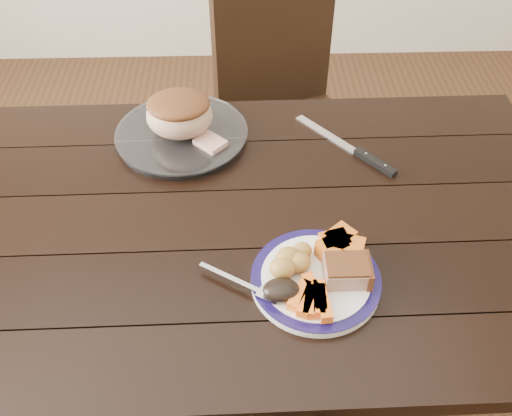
{
  "coord_description": "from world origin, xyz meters",
  "views": [
    {
      "loc": [
        0.05,
        -0.87,
        1.65
      ],
      "look_at": [
        0.08,
        -0.02,
        0.8
      ],
      "focal_mm": 40.0,
      "sensor_mm": 36.0,
      "label": 1
    }
  ],
  "objects_px": {
    "dining_table": "(221,246)",
    "fork": "(245,285)",
    "carving_knife": "(362,155)",
    "dinner_plate": "(316,280)",
    "roast_joint": "(180,116)",
    "pork_slice": "(346,271)",
    "chair_far": "(287,109)",
    "serving_platter": "(182,136)"
  },
  "relations": [
    {
      "from": "dining_table",
      "to": "fork",
      "type": "xyz_separation_m",
      "value": [
        0.05,
        -0.2,
        0.11
      ]
    },
    {
      "from": "fork",
      "to": "carving_knife",
      "type": "relative_size",
      "value": 0.62
    },
    {
      "from": "dinner_plate",
      "to": "fork",
      "type": "distance_m",
      "value": 0.14
    },
    {
      "from": "fork",
      "to": "dinner_plate",
      "type": "bearing_deg",
      "value": 38.34
    },
    {
      "from": "dinner_plate",
      "to": "roast_joint",
      "type": "xyz_separation_m",
      "value": [
        -0.29,
        0.47,
        0.06
      ]
    },
    {
      "from": "pork_slice",
      "to": "carving_knife",
      "type": "height_order",
      "value": "pork_slice"
    },
    {
      "from": "dining_table",
      "to": "carving_knife",
      "type": "bearing_deg",
      "value": 30.01
    },
    {
      "from": "chair_far",
      "to": "roast_joint",
      "type": "relative_size",
      "value": 5.65
    },
    {
      "from": "serving_platter",
      "to": "chair_far",
      "type": "bearing_deg",
      "value": 55.26
    },
    {
      "from": "chair_far",
      "to": "dinner_plate",
      "type": "height_order",
      "value": "chair_far"
    },
    {
      "from": "chair_far",
      "to": "fork",
      "type": "xyz_separation_m",
      "value": [
        -0.15,
        -0.93,
        0.25
      ]
    },
    {
      "from": "pork_slice",
      "to": "roast_joint",
      "type": "height_order",
      "value": "roast_joint"
    },
    {
      "from": "chair_far",
      "to": "serving_platter",
      "type": "height_order",
      "value": "chair_far"
    },
    {
      "from": "pork_slice",
      "to": "carving_knife",
      "type": "xyz_separation_m",
      "value": [
        0.1,
        0.39,
        -0.03
      ]
    },
    {
      "from": "chair_far",
      "to": "carving_knife",
      "type": "xyz_separation_m",
      "value": [
        0.14,
        -0.53,
        0.23
      ]
    },
    {
      "from": "serving_platter",
      "to": "dinner_plate",
      "type": "bearing_deg",
      "value": -58.25
    },
    {
      "from": "dining_table",
      "to": "carving_knife",
      "type": "distance_m",
      "value": 0.41
    },
    {
      "from": "serving_platter",
      "to": "pork_slice",
      "type": "height_order",
      "value": "pork_slice"
    },
    {
      "from": "chair_far",
      "to": "carving_knife",
      "type": "bearing_deg",
      "value": 82.26
    },
    {
      "from": "dining_table",
      "to": "serving_platter",
      "type": "height_order",
      "value": "serving_platter"
    },
    {
      "from": "pork_slice",
      "to": "fork",
      "type": "height_order",
      "value": "pork_slice"
    },
    {
      "from": "serving_platter",
      "to": "fork",
      "type": "relative_size",
      "value": 2.03
    },
    {
      "from": "pork_slice",
      "to": "serving_platter",
      "type": "bearing_deg",
      "value": 126.22
    },
    {
      "from": "pork_slice",
      "to": "roast_joint",
      "type": "bearing_deg",
      "value": 126.22
    },
    {
      "from": "serving_platter",
      "to": "roast_joint",
      "type": "height_order",
      "value": "roast_joint"
    },
    {
      "from": "fork",
      "to": "carving_knife",
      "type": "xyz_separation_m",
      "value": [
        0.3,
        0.4,
        -0.01
      ]
    },
    {
      "from": "dinner_plate",
      "to": "serving_platter",
      "type": "height_order",
      "value": "serving_platter"
    },
    {
      "from": "serving_platter",
      "to": "pork_slice",
      "type": "relative_size",
      "value": 3.8
    },
    {
      "from": "chair_far",
      "to": "serving_platter",
      "type": "bearing_deg",
      "value": 32.61
    },
    {
      "from": "dinner_plate",
      "to": "carving_knife",
      "type": "bearing_deg",
      "value": 67.85
    },
    {
      "from": "dining_table",
      "to": "dinner_plate",
      "type": "bearing_deg",
      "value": -43.46
    },
    {
      "from": "dinner_plate",
      "to": "serving_platter",
      "type": "relative_size",
      "value": 0.79
    },
    {
      "from": "serving_platter",
      "to": "fork",
      "type": "bearing_deg",
      "value": -72.69
    },
    {
      "from": "chair_far",
      "to": "pork_slice",
      "type": "bearing_deg",
      "value": 69.96
    },
    {
      "from": "roast_joint",
      "to": "dining_table",
      "type": "bearing_deg",
      "value": -71.05
    },
    {
      "from": "chair_far",
      "to": "carving_knife",
      "type": "height_order",
      "value": "chair_far"
    },
    {
      "from": "dinner_plate",
      "to": "pork_slice",
      "type": "relative_size",
      "value": 2.99
    },
    {
      "from": "dining_table",
      "to": "roast_joint",
      "type": "bearing_deg",
      "value": 108.95
    },
    {
      "from": "dining_table",
      "to": "serving_platter",
      "type": "relative_size",
      "value": 4.95
    },
    {
      "from": "dinner_plate",
      "to": "carving_knife",
      "type": "height_order",
      "value": "dinner_plate"
    },
    {
      "from": "dinner_plate",
      "to": "roast_joint",
      "type": "relative_size",
      "value": 1.56
    },
    {
      "from": "pork_slice",
      "to": "carving_knife",
      "type": "bearing_deg",
      "value": 75.66
    }
  ]
}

